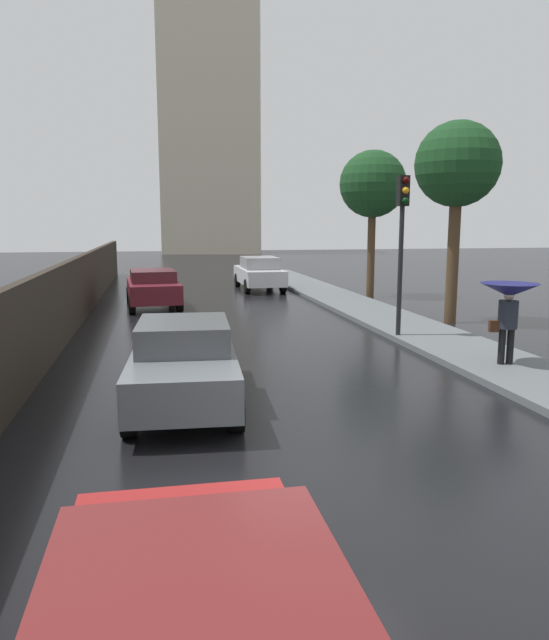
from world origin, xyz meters
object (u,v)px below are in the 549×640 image
at_px(car_grey_far_ahead, 184,362).
at_px(car_maroon_near_kerb, 153,288).
at_px(street_tree_far, 457,167).
at_px(traffic_light, 402,225).
at_px(street_tree_mid, 373,185).
at_px(car_white_behind_camera, 259,273).
at_px(pedestrian_with_umbrella_near, 509,298).

bearing_deg(car_grey_far_ahead, car_maroon_near_kerb, -83.77).
relative_size(car_maroon_near_kerb, car_grey_far_ahead, 0.92).
bearing_deg(street_tree_far, traffic_light, -139.53).
bearing_deg(street_tree_mid, street_tree_far, -88.86).
bearing_deg(car_white_behind_camera, car_grey_far_ahead, -104.38).
relative_size(car_maroon_near_kerb, traffic_light, 1.00).
bearing_deg(traffic_light, pedestrian_with_umbrella_near, -75.75).
bearing_deg(pedestrian_with_umbrella_near, car_grey_far_ahead, 17.03).
relative_size(car_grey_far_ahead, car_white_behind_camera, 0.97).
height_order(car_maroon_near_kerb, street_tree_far, street_tree_far).
distance_m(car_maroon_near_kerb, traffic_light, 9.85).
height_order(car_white_behind_camera, street_tree_mid, street_tree_mid).
bearing_deg(car_white_behind_camera, street_tree_far, -67.97).
height_order(car_grey_far_ahead, pedestrian_with_umbrella_near, pedestrian_with_umbrella_near).
relative_size(car_grey_far_ahead, street_tree_mid, 0.74).
relative_size(car_grey_far_ahead, traffic_light, 1.09).
bearing_deg(car_grey_far_ahead, traffic_light, -138.43).
distance_m(car_grey_far_ahead, traffic_light, 7.59).
bearing_deg(street_tree_far, car_maroon_near_kerb, 150.64).
xyz_separation_m(pedestrian_with_umbrella_near, street_tree_far, (1.77, 5.70, 3.13)).
height_order(car_white_behind_camera, traffic_light, traffic_light).
relative_size(pedestrian_with_umbrella_near, street_tree_far, 0.28).
distance_m(pedestrian_with_umbrella_near, traffic_light, 3.84).
height_order(car_grey_far_ahead, traffic_light, traffic_light).
bearing_deg(street_tree_far, car_white_behind_camera, 112.41).
bearing_deg(car_white_behind_camera, street_tree_mid, -41.55).
distance_m(car_maroon_near_kerb, pedestrian_with_umbrella_near, 12.89).
relative_size(car_white_behind_camera, street_tree_far, 0.76).
distance_m(car_white_behind_camera, pedestrian_with_umbrella_near, 16.00).
height_order(car_grey_far_ahead, street_tree_far, street_tree_far).
xyz_separation_m(pedestrian_with_umbrella_near, street_tree_mid, (1.64, 12.27, 3.01)).
xyz_separation_m(car_maroon_near_kerb, pedestrian_with_umbrella_near, (7.14, -10.71, 0.77)).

